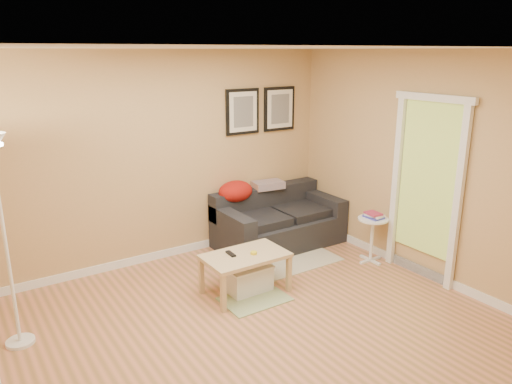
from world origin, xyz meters
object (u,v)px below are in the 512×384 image
side_table (372,240)px  floor_lamp (6,250)px  storage_bin (247,278)px  sofa (279,219)px  coffee_table (245,273)px  book_stack (374,215)px

side_table → floor_lamp: (-4.02, 0.47, 0.63)m
storage_bin → floor_lamp: floor_lamp is taller
sofa → floor_lamp: 3.48m
coffee_table → floor_lamp: (-2.25, 0.30, 0.69)m
coffee_table → floor_lamp: size_ratio=0.46×
side_table → book_stack: 0.32m
side_table → book_stack: bearing=30.5°
storage_bin → book_stack: book_stack is taller
side_table → coffee_table: bearing=174.4°
storage_bin → side_table: 1.75m
storage_bin → side_table: (1.73, -0.19, 0.14)m
sofa → floor_lamp: bearing=-169.6°
storage_bin → sofa: bearing=39.6°
storage_bin → side_table: size_ratio=0.86×
coffee_table → side_table: 1.78m
coffee_table → book_stack: 1.84m
sofa → book_stack: bearing=-58.9°
sofa → side_table: 1.27m
side_table → storage_bin: bearing=173.6°
book_stack → coffee_table: bearing=-167.2°
coffee_table → floor_lamp: 2.37m
sofa → side_table: (0.64, -1.10, -0.09)m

